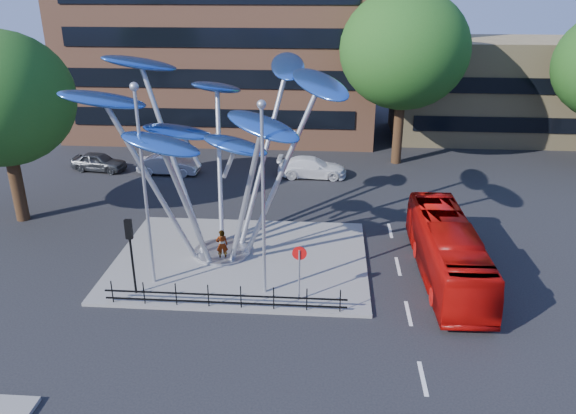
# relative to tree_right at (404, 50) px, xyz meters

# --- Properties ---
(ground) EXTENTS (120.00, 120.00, 0.00)m
(ground) POSITION_rel_tree_right_xyz_m (-8.00, -22.00, -8.04)
(ground) COLOR black
(ground) RESTS_ON ground
(traffic_island) EXTENTS (12.00, 9.00, 0.15)m
(traffic_island) POSITION_rel_tree_right_xyz_m (-9.00, -16.00, -7.96)
(traffic_island) COLOR slate
(traffic_island) RESTS_ON ground
(low_building_near) EXTENTS (15.00, 8.00, 8.00)m
(low_building_near) POSITION_rel_tree_right_xyz_m (8.00, 8.00, -4.04)
(low_building_near) COLOR tan
(low_building_near) RESTS_ON ground
(tree_right) EXTENTS (8.80, 8.80, 12.11)m
(tree_right) POSITION_rel_tree_right_xyz_m (0.00, 0.00, 0.00)
(tree_right) COLOR black
(tree_right) RESTS_ON ground
(tree_left) EXTENTS (7.60, 7.60, 10.32)m
(tree_left) POSITION_rel_tree_right_xyz_m (-22.00, -12.00, -1.24)
(tree_left) COLOR black
(tree_left) RESTS_ON ground
(leaf_sculpture) EXTENTS (12.72, 9.54, 9.51)m
(leaf_sculpture) POSITION_rel_tree_right_xyz_m (-10.07, -15.32, -1.16)
(leaf_sculpture) COLOR #9EA0A5
(leaf_sculpture) RESTS_ON traffic_island
(street_lamp_left) EXTENTS (0.36, 0.36, 8.80)m
(street_lamp_left) POSITION_rel_tree_right_xyz_m (-12.50, -18.50, -2.68)
(street_lamp_left) COLOR #9EA0A5
(street_lamp_left) RESTS_ON traffic_island
(street_lamp_right) EXTENTS (0.36, 0.36, 8.30)m
(street_lamp_right) POSITION_rel_tree_right_xyz_m (-7.50, -19.00, -2.94)
(street_lamp_right) COLOR #9EA0A5
(street_lamp_right) RESTS_ON traffic_island
(traffic_light_island) EXTENTS (0.28, 0.18, 3.42)m
(traffic_light_island) POSITION_rel_tree_right_xyz_m (-13.00, -19.50, -5.42)
(traffic_light_island) COLOR black
(traffic_light_island) RESTS_ON traffic_island
(no_entry_sign_island) EXTENTS (0.60, 0.10, 2.45)m
(no_entry_sign_island) POSITION_rel_tree_right_xyz_m (-6.00, -19.48, -6.22)
(no_entry_sign_island) COLOR #9EA0A5
(no_entry_sign_island) RESTS_ON traffic_island
(pedestrian_railing_front) EXTENTS (10.00, 0.06, 1.00)m
(pedestrian_railing_front) POSITION_rel_tree_right_xyz_m (-9.00, -20.30, -7.48)
(pedestrian_railing_front) COLOR black
(pedestrian_railing_front) RESTS_ON traffic_island
(red_bus) EXTENTS (2.43, 9.48, 2.63)m
(red_bus) POSITION_rel_tree_right_xyz_m (0.50, -16.79, -6.72)
(red_bus) COLOR #AD0A08
(red_bus) RESTS_ON ground
(pedestrian) EXTENTS (0.64, 0.50, 1.53)m
(pedestrian) POSITION_rel_tree_right_xyz_m (-9.86, -16.19, -7.12)
(pedestrian) COLOR gray
(pedestrian) RESTS_ON traffic_island
(parked_car_left) EXTENTS (3.99, 2.08, 1.30)m
(parked_car_left) POSITION_rel_tree_right_xyz_m (-20.98, -3.38, -7.39)
(parked_car_left) COLOR #383B3F
(parked_car_left) RESTS_ON ground
(parked_car_mid) EXTENTS (4.20, 1.57, 1.37)m
(parked_car_mid) POSITION_rel_tree_right_xyz_m (-15.91, -3.69, -7.35)
(parked_car_mid) COLOR #B2B3BA
(parked_car_mid) RESTS_ON ground
(parked_car_right) EXTENTS (4.69, 1.96, 1.36)m
(parked_car_right) POSITION_rel_tree_right_xyz_m (-6.03, -3.56, -7.36)
(parked_car_right) COLOR white
(parked_car_right) RESTS_ON ground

